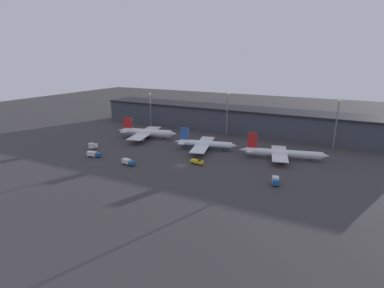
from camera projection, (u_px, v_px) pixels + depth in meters
name	position (u px, v px, depth m)	size (l,w,h in m)	color
ground	(181.00, 166.00, 145.56)	(600.00, 600.00, 0.00)	#383538
terminal_building	(238.00, 119.00, 212.92)	(213.75, 25.72, 16.65)	#3D424C
airplane_0	(147.00, 133.00, 193.87)	(40.44, 38.16, 12.91)	silver
airplane_1	(205.00, 144.00, 170.13)	(36.44, 35.03, 12.24)	white
airplane_2	(282.00, 153.00, 154.15)	(44.53, 28.99, 13.01)	silver
service_vehicle_0	(94.00, 154.00, 157.43)	(7.83, 3.85, 3.02)	#195199
service_vehicle_1	(275.00, 181.00, 122.84)	(3.70, 5.06, 3.42)	#195199
service_vehicle_2	(128.00, 162.00, 146.09)	(7.40, 3.59, 2.78)	#195199
service_vehicle_3	(93.00, 146.00, 171.05)	(4.82, 5.26, 3.60)	white
service_vehicle_4	(197.00, 162.00, 147.15)	(6.94, 3.36, 2.83)	gold
lamp_post_0	(150.00, 105.00, 225.09)	(1.80, 1.80, 25.30)	slate
lamp_post_1	(227.00, 109.00, 197.02)	(1.80, 1.80, 28.80)	slate
lamp_post_2	(337.00, 118.00, 167.81)	(1.80, 1.80, 28.23)	slate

